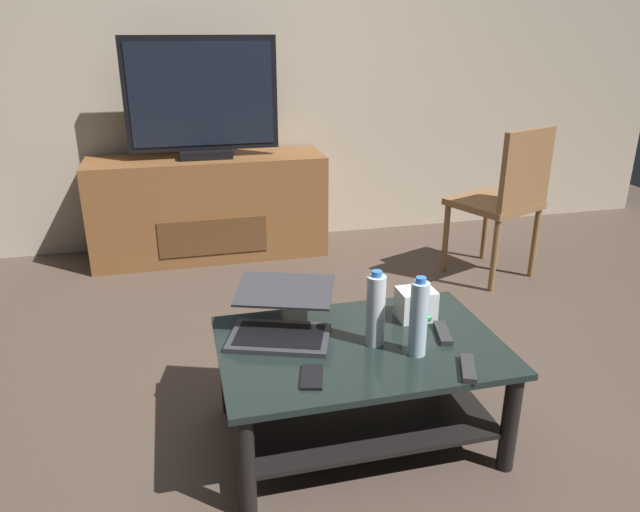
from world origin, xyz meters
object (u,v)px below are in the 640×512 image
dining_chair (506,196)px  laptop (282,318)px  water_bottle_near (376,310)px  coffee_table (359,373)px  water_bottle_far (419,318)px  tv_remote (443,333)px  cell_phone (312,377)px  television (202,100)px  media_cabinet (209,207)px  soundbar_remote (468,368)px  router_box (416,304)px

dining_chair → laptop: (-1.56, -1.12, -0.06)m
water_bottle_near → laptop: bearing=152.1°
coffee_table → water_bottle_near: bearing=-17.5°
water_bottle_near → water_bottle_far: 0.16m
water_bottle_far → tv_remote: (0.15, 0.10, -0.13)m
laptop → cell_phone: laptop is taller
television → dining_chair: bearing=-25.9°
media_cabinet → television: bearing=-90.0°
soundbar_remote → coffee_table: bearing=160.8°
media_cabinet → soundbar_remote: bearing=-74.1°
media_cabinet → soundbar_remote: (0.68, -2.38, 0.08)m
coffee_table → laptop: 0.35m
router_box → water_bottle_near: 0.28m
television → router_box: 2.14m
television → laptop: bearing=-86.1°
water_bottle_far → cell_phone: (-0.39, -0.06, -0.13)m
water_bottle_far → television: bearing=104.1°
coffee_table → water_bottle_far: size_ratio=3.50×
coffee_table → router_box: 0.35m
water_bottle_near → soundbar_remote: (0.24, -0.25, -0.12)m
coffee_table → dining_chair: (1.31, 1.27, 0.25)m
coffee_table → water_bottle_near: water_bottle_near is taller
tv_remote → television: bearing=122.7°
cell_phone → tv_remote: size_ratio=0.88×
television → router_box: television is taller
coffee_table → cell_phone: size_ratio=7.21×
laptop → tv_remote: laptop is taller
water_bottle_near → tv_remote: (0.26, -0.00, -0.12)m
media_cabinet → water_bottle_near: 2.18m
dining_chair → cell_phone: (-1.53, -1.45, -0.12)m
media_cabinet → tv_remote: 2.25m
coffee_table → water_bottle_far: (0.17, -0.12, 0.26)m
dining_chair → cell_phone: 2.11m
media_cabinet → water_bottle_near: size_ratio=5.44×
coffee_table → tv_remote: 0.34m
water_bottle_far → tv_remote: size_ratio=1.80×
television → water_bottle_near: (0.44, -2.11, -0.50)m
laptop → water_bottle_near: 0.35m
water_bottle_far → coffee_table: bearing=145.0°
laptop → water_bottle_near: size_ratio=1.67×
media_cabinet → water_bottle_near: (0.44, -2.13, 0.20)m
coffee_table → laptop: size_ratio=2.15×
tv_remote → soundbar_remote: same height
media_cabinet → water_bottle_near: water_bottle_near is taller
router_box → tv_remote: router_box is taller
water_bottle_near → tv_remote: water_bottle_near is taller
dining_chair → media_cabinet: bearing=153.5°
laptop → dining_chair: bearing=35.6°
water_bottle_near → cell_phone: (-0.27, -0.17, -0.13)m
water_bottle_near → soundbar_remote: bearing=-45.8°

